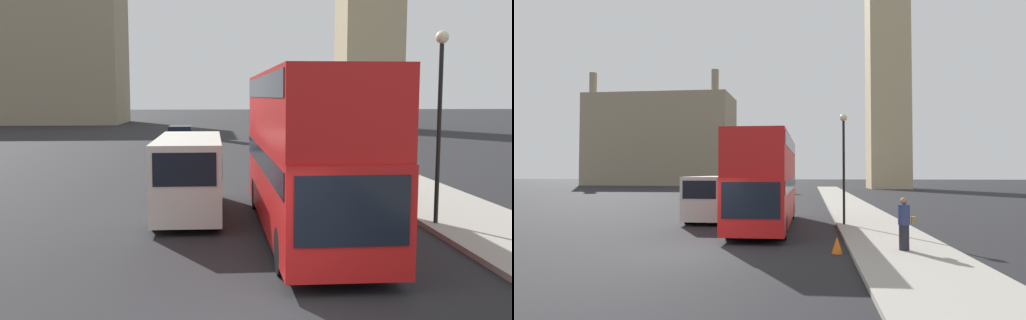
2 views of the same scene
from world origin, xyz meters
The scene contains 10 objects.
ground_plane centered at (0.00, 0.00, 0.00)m, with size 300.00×300.00×0.00m, color black.
sidewalk_strip centered at (6.73, 0.00, 0.07)m, with size 3.45×120.00×0.15m.
clock_tower centered at (16.78, 55.93, 31.09)m, with size 7.01×7.18×60.56m.
building_block_distant centered at (-28.51, 71.47, 9.72)m, with size 30.71×12.46×23.64m.
red_double_decker_bus centered at (1.58, 6.62, 2.41)m, with size 2.49×10.19×4.36m.
white_van centered at (-1.71, 9.35, 1.32)m, with size 2.00×6.14×2.44m.
pedestrian centered at (6.74, 0.55, 1.00)m, with size 0.54×0.38×1.70m.
street_lamp centered at (5.36, 6.96, 3.71)m, with size 0.36×0.36×5.38m.
parked_sedan centered at (-3.29, 32.97, 0.71)m, with size 1.81×4.62×1.58m.
traffic_cone centered at (4.59, 0.56, 0.28)m, with size 0.36×0.36×0.55m.
Camera 2 is at (3.72, -12.76, 2.65)m, focal length 28.00 mm.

